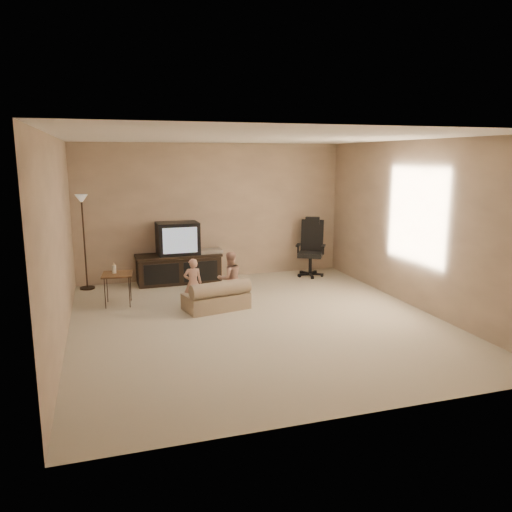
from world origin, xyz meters
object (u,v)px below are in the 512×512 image
Objects in this scene: side_table at (117,275)px; toddler_right at (230,278)px; child_sofa at (217,298)px; toddler_left at (193,283)px; tv_stand at (179,258)px; floor_lamp at (83,221)px; office_chair at (311,255)px.

toddler_right reaches higher than side_table.
toddler_left is (-0.32, 0.21, 0.20)m from child_sofa.
tv_stand reaches higher than child_sofa.
child_sofa is (1.89, -1.85, -1.00)m from floor_lamp.
tv_stand is 2.51m from office_chair.
floor_lamp reaches higher than side_table.
side_table is 1.43m from floor_lamp.
toddler_right reaches higher than toddler_left.
office_chair is 2.90m from toddler_left.
floor_lamp reaches higher than office_chair.
floor_lamp reaches higher than toddler_left.
floor_lamp is 2.14× the size of toddler_left.
tv_stand is 1.72m from toddler_right.
floor_lamp is at bearing -45.34° from toddler_right.
toddler_left reaches higher than child_sofa.
office_chair is at bearing -151.76° from toddler_right.
side_table is at bearing 141.22° from child_sofa.
toddler_left is 0.91× the size of toddler_right.
side_table is (-1.12, -1.12, 0.02)m from tv_stand.
child_sofa is 1.34× the size of toddler_left.
child_sofa is 1.23× the size of toddler_right.
side_table is at bearing -21.29° from toddler_left.
toddler_left is (-2.54, -1.40, -0.02)m from office_chair.
office_chair is at bearing 24.03° from child_sofa.
office_chair is 1.47× the size of toddler_left.
office_chair is 1.34× the size of toddler_right.
child_sofa is at bearing -44.36° from floor_lamp.
office_chair is at bearing 13.95° from side_table.
side_table is at bearing -67.12° from floor_lamp.
toddler_left is 0.57m from toddler_right.
tv_stand is 1.62m from toddler_left.
tv_stand is 2.33× the size of side_table.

